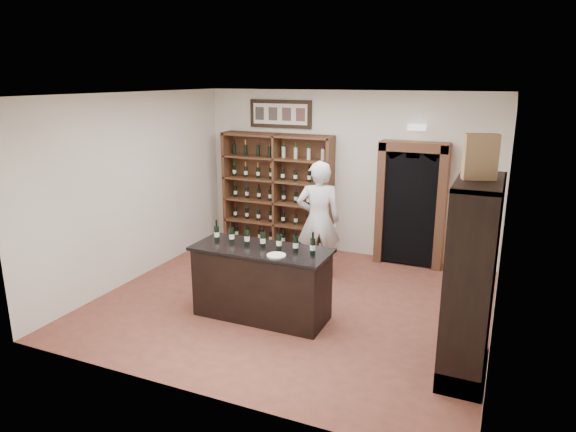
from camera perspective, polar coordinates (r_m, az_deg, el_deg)
The scene contains 21 objects.
floor at distance 7.71m, azimuth 0.47°, elevation -9.51°, with size 5.50×5.50×0.00m, color brown.
ceiling at distance 7.00m, azimuth 0.53°, elevation 13.39°, with size 5.50×5.50×0.00m, color white.
wall_back at distance 9.51m, azimuth 6.43°, elevation 4.67°, with size 5.50×0.04×3.00m, color white.
wall_left at distance 8.64m, azimuth -16.56°, elevation 3.07°, with size 0.04×5.00×3.00m, color white.
wall_right at distance 6.67m, azimuth 22.80°, elevation -0.98°, with size 0.04×5.00×3.00m, color white.
wine_shelf at distance 9.89m, azimuth -1.14°, elevation 2.81°, with size 2.20×0.38×2.20m.
framed_picture at distance 9.81m, azimuth -0.85°, elevation 11.27°, with size 1.25×0.04×0.52m, color black.
arched_doorway at distance 9.14m, azimuth 13.54°, elevation 1.59°, with size 1.17×0.35×2.17m.
emergency_light at distance 9.02m, azimuth 14.15°, elevation 9.52°, with size 0.30×0.10×0.10m, color white.
tasting_counter at distance 7.09m, azimuth -2.94°, elevation -7.46°, with size 1.88×0.78×1.00m.
counter_bottle_0 at distance 7.25m, azimuth -7.93°, elevation -1.90°, with size 0.07×0.07×0.30m.
counter_bottle_1 at distance 7.13m, azimuth -6.28°, elevation -2.13°, with size 0.07×0.07×0.30m.
counter_bottle_2 at distance 7.02m, azimuth -4.58°, elevation -2.37°, with size 0.07×0.07×0.30m.
counter_bottle_3 at distance 6.92m, azimuth -2.82°, elevation -2.61°, with size 0.07×0.07×0.30m.
counter_bottle_4 at distance 6.82m, azimuth -1.01°, elevation -2.86°, with size 0.07×0.07×0.30m.
counter_bottle_5 at distance 6.73m, azimuth 0.85°, elevation -3.12°, with size 0.07×0.07×0.30m.
counter_bottle_6 at distance 6.64m, azimuth 2.77°, elevation -3.37°, with size 0.07×0.07×0.30m.
side_cabinet at distance 6.07m, azimuth 19.71°, elevation -9.73°, with size 0.48×1.20×2.20m.
shopkeeper at distance 8.33m, azimuth 3.41°, elevation -0.48°, with size 0.71×0.47×1.95m, color silver.
plate at distance 6.59m, azimuth -1.31°, elevation -4.40°, with size 0.25×0.25×0.02m, color white.
wine_crate at distance 5.61m, azimuth 20.61°, elevation 6.18°, with size 0.33×0.14×0.47m, color tan.
Camera 1 is at (2.74, -6.44, 3.22)m, focal length 32.00 mm.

